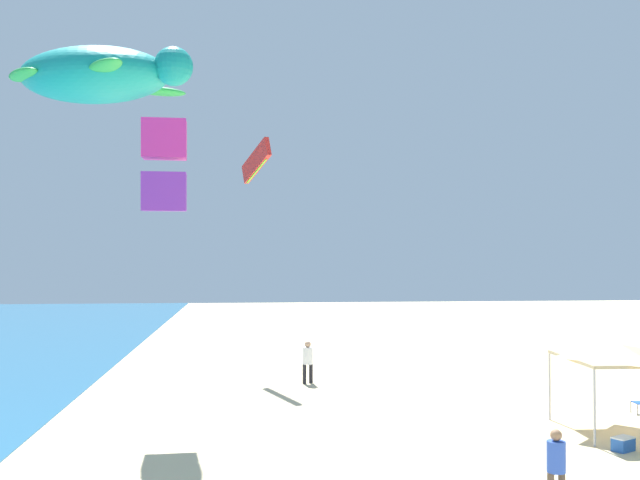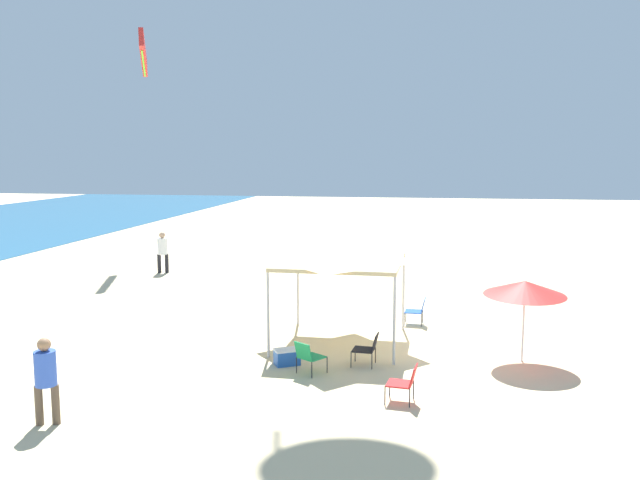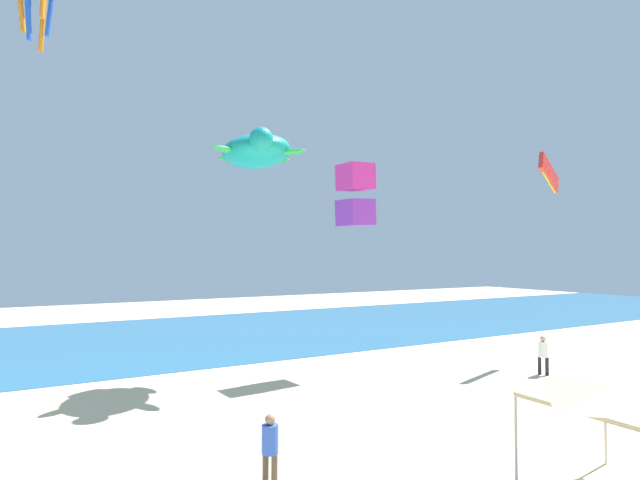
# 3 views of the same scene
# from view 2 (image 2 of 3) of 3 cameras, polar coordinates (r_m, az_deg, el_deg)

# --- Properties ---
(ground) EXTENTS (120.00, 120.00, 0.10)m
(ground) POSITION_cam_2_polar(r_m,az_deg,el_deg) (18.58, 9.22, -9.21)
(ground) COLOR beige
(canopy_tent) EXTENTS (3.61, 3.39, 2.73)m
(canopy_tent) POSITION_cam_2_polar(r_m,az_deg,el_deg) (18.30, 1.82, -1.26)
(canopy_tent) COLOR #B7B7BC
(canopy_tent) RESTS_ON ground
(beach_umbrella) EXTENTS (2.04, 2.03, 2.13)m
(beach_umbrella) POSITION_cam_2_polar(r_m,az_deg,el_deg) (17.42, 17.12, -3.95)
(beach_umbrella) COLOR silver
(beach_umbrella) RESTS_ON ground
(folding_chair_left_of_tent) EXTENTS (0.57, 0.65, 0.82)m
(folding_chair_left_of_tent) POSITION_cam_2_polar(r_m,az_deg,el_deg) (20.79, 8.34, -5.88)
(folding_chair_left_of_tent) COLOR black
(folding_chair_left_of_tent) RESTS_ON ground
(folding_chair_right_of_tent) EXTENTS (0.59, 0.67, 0.82)m
(folding_chair_right_of_tent) POSITION_cam_2_polar(r_m,az_deg,el_deg) (16.75, 4.14, -9.12)
(folding_chair_right_of_tent) COLOR black
(folding_chair_right_of_tent) RESTS_ON ground
(folding_chair_facing_ocean) EXTENTS (0.81, 0.78, 0.82)m
(folding_chair_facing_ocean) POSITION_cam_2_polar(r_m,az_deg,el_deg) (16.09, -1.01, -9.81)
(folding_chair_facing_ocean) COLOR black
(folding_chair_facing_ocean) RESTS_ON ground
(folding_chair_near_cooler) EXTENTS (0.61, 0.69, 0.82)m
(folding_chair_near_cooler) POSITION_cam_2_polar(r_m,az_deg,el_deg) (14.49, 7.29, -11.85)
(folding_chair_near_cooler) COLOR black
(folding_chair_near_cooler) RESTS_ON ground
(cooler_box) EXTENTS (0.66, 0.74, 0.40)m
(cooler_box) POSITION_cam_2_polar(r_m,az_deg,el_deg) (16.89, -2.84, -9.94)
(cooler_box) COLOR blue
(cooler_box) RESTS_ON ground
(person_far_stroller) EXTENTS (0.41, 0.45, 1.73)m
(person_far_stroller) POSITION_cam_2_polar(r_m,az_deg,el_deg) (14.15, -22.41, -10.55)
(person_far_stroller) COLOR brown
(person_far_stroller) RESTS_ON ground
(person_beachcomber) EXTENTS (0.43, 0.45, 1.81)m
(person_beachcomber) POSITION_cam_2_polar(r_m,az_deg,el_deg) (29.95, -13.31, -0.74)
(person_beachcomber) COLOR black
(person_beachcomber) RESTS_ON ground
(kite_parafoil_red) EXTENTS (3.11, 1.41, 1.94)m
(kite_parafoil_red) POSITION_cam_2_polar(r_m,az_deg,el_deg) (34.14, -14.88, 15.14)
(kite_parafoil_red) COLOR red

